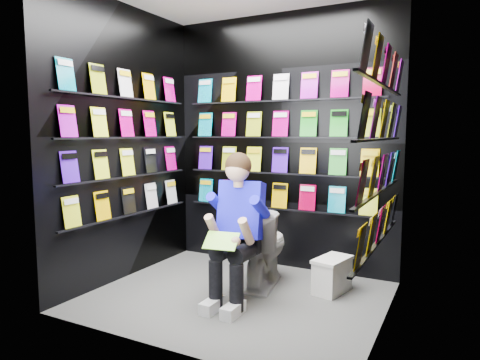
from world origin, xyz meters
The scene contains 13 objects.
floor centered at (0.00, 0.00, 0.00)m, with size 2.40×2.40×0.00m, color #5B5B58.
wall_back centered at (0.00, 1.00, 1.30)m, with size 2.40×0.04×2.60m, color black.
wall_front centered at (0.00, -1.00, 1.30)m, with size 2.40×0.04×2.60m, color black.
wall_left centered at (-1.20, 0.00, 1.30)m, with size 0.04×2.00×2.60m, color black.
wall_right centered at (1.20, 0.00, 1.30)m, with size 0.04×2.00×2.60m, color black.
comics_back centered at (0.00, 0.97, 1.31)m, with size 2.10×0.06×1.37m, color #F3392E, non-canonical shape.
comics_left centered at (-1.17, 0.00, 1.31)m, with size 0.06×1.70×1.37m, color #F3392E, non-canonical shape.
comics_right centered at (1.17, 0.00, 1.31)m, with size 0.06×1.70×1.37m, color #F3392E, non-canonical shape.
toilet centered at (0.07, 0.37, 0.37)m, with size 0.42×0.75×0.73m, color white.
longbox centered at (0.70, 0.49, 0.14)m, with size 0.21×0.37×0.28m, color white.
longbox_lid centered at (0.70, 0.49, 0.29)m, with size 0.22×0.39×0.03m, color white.
reader centered at (0.07, -0.01, 0.75)m, with size 0.49×0.71×1.31m, color #1510E1, non-canonical shape.
held_comic centered at (0.07, -0.36, 0.58)m, with size 0.26×0.01×0.18m, color green.
Camera 1 is at (1.66, -3.11, 1.39)m, focal length 32.00 mm.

